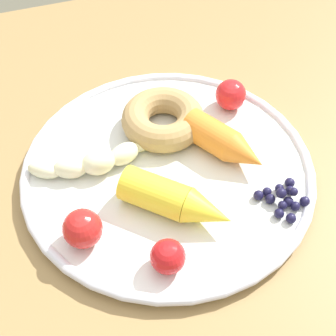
{
  "coord_description": "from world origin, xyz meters",
  "views": [
    {
      "loc": [
        -0.09,
        -0.39,
        1.2
      ],
      "look_at": [
        0.03,
        -0.04,
        0.75
      ],
      "focal_mm": 52.17,
      "sensor_mm": 36.0,
      "label": 1
    }
  ],
  "objects_px": {
    "blueberry_pile": "(284,199)",
    "tomato_near": "(168,257)",
    "carrot_orange": "(225,143)",
    "tomato_far": "(83,229)",
    "carrot_yellow": "(177,201)",
    "donut": "(163,119)",
    "dining_table": "(139,203)",
    "tomato_mid": "(231,95)",
    "plate": "(168,170)",
    "banana": "(97,159)"
  },
  "relations": [
    {
      "from": "banana",
      "to": "donut",
      "type": "relative_size",
      "value": 1.6
    },
    {
      "from": "blueberry_pile",
      "to": "tomato_mid",
      "type": "xyz_separation_m",
      "value": [
        0.01,
        0.17,
        0.01
      ]
    },
    {
      "from": "carrot_orange",
      "to": "donut",
      "type": "distance_m",
      "value": 0.09
    },
    {
      "from": "carrot_yellow",
      "to": "tomato_mid",
      "type": "bearing_deg",
      "value": 48.35
    },
    {
      "from": "donut",
      "to": "carrot_orange",
      "type": "bearing_deg",
      "value": -49.27
    },
    {
      "from": "tomato_far",
      "to": "dining_table",
      "type": "bearing_deg",
      "value": 50.07
    },
    {
      "from": "dining_table",
      "to": "tomato_near",
      "type": "height_order",
      "value": "tomato_near"
    },
    {
      "from": "dining_table",
      "to": "tomato_mid",
      "type": "bearing_deg",
      "value": 15.68
    },
    {
      "from": "dining_table",
      "to": "carrot_yellow",
      "type": "height_order",
      "value": "carrot_yellow"
    },
    {
      "from": "blueberry_pile",
      "to": "donut",
      "type": "bearing_deg",
      "value": 120.44
    },
    {
      "from": "plate",
      "to": "donut",
      "type": "relative_size",
      "value": 3.33
    },
    {
      "from": "plate",
      "to": "carrot_orange",
      "type": "relative_size",
      "value": 3.11
    },
    {
      "from": "blueberry_pile",
      "to": "tomato_near",
      "type": "xyz_separation_m",
      "value": [
        -0.15,
        -0.03,
        0.01
      ]
    },
    {
      "from": "carrot_orange",
      "to": "blueberry_pile",
      "type": "relative_size",
      "value": 1.98
    },
    {
      "from": "carrot_orange",
      "to": "donut",
      "type": "xyz_separation_m",
      "value": [
        -0.06,
        0.07,
        -0.0
      ]
    },
    {
      "from": "donut",
      "to": "tomato_near",
      "type": "distance_m",
      "value": 0.2
    },
    {
      "from": "dining_table",
      "to": "blueberry_pile",
      "type": "height_order",
      "value": "blueberry_pile"
    },
    {
      "from": "carrot_yellow",
      "to": "donut",
      "type": "height_order",
      "value": "carrot_yellow"
    },
    {
      "from": "banana",
      "to": "carrot_orange",
      "type": "xyz_separation_m",
      "value": [
        0.15,
        -0.03,
        0.01
      ]
    },
    {
      "from": "carrot_orange",
      "to": "carrot_yellow",
      "type": "bearing_deg",
      "value": -142.94
    },
    {
      "from": "blueberry_pile",
      "to": "tomato_far",
      "type": "distance_m",
      "value": 0.22
    },
    {
      "from": "donut",
      "to": "tomato_near",
      "type": "height_order",
      "value": "tomato_near"
    },
    {
      "from": "donut",
      "to": "blueberry_pile",
      "type": "height_order",
      "value": "donut"
    },
    {
      "from": "dining_table",
      "to": "tomato_near",
      "type": "bearing_deg",
      "value": -94.28
    },
    {
      "from": "tomato_near",
      "to": "tomato_far",
      "type": "xyz_separation_m",
      "value": [
        -0.07,
        0.06,
        0.0
      ]
    },
    {
      "from": "carrot_orange",
      "to": "carrot_yellow",
      "type": "xyz_separation_m",
      "value": [
        -0.08,
        -0.06,
        0.0
      ]
    },
    {
      "from": "blueberry_pile",
      "to": "banana",
      "type": "bearing_deg",
      "value": 147.14
    },
    {
      "from": "plate",
      "to": "blueberry_pile",
      "type": "relative_size",
      "value": 6.16
    },
    {
      "from": "banana",
      "to": "carrot_orange",
      "type": "distance_m",
      "value": 0.15
    },
    {
      "from": "banana",
      "to": "blueberry_pile",
      "type": "distance_m",
      "value": 0.22
    },
    {
      "from": "carrot_yellow",
      "to": "tomato_far",
      "type": "height_order",
      "value": "tomato_far"
    },
    {
      "from": "plate",
      "to": "carrot_orange",
      "type": "distance_m",
      "value": 0.08
    },
    {
      "from": "tomato_near",
      "to": "tomato_mid",
      "type": "distance_m",
      "value": 0.25
    },
    {
      "from": "tomato_mid",
      "to": "carrot_yellow",
      "type": "bearing_deg",
      "value": -131.65
    },
    {
      "from": "tomato_near",
      "to": "carrot_orange",
      "type": "bearing_deg",
      "value": 47.19
    },
    {
      "from": "tomato_near",
      "to": "tomato_mid",
      "type": "height_order",
      "value": "tomato_mid"
    },
    {
      "from": "banana",
      "to": "tomato_mid",
      "type": "relative_size",
      "value": 4.16
    },
    {
      "from": "dining_table",
      "to": "banana",
      "type": "bearing_deg",
      "value": -172.37
    },
    {
      "from": "tomato_far",
      "to": "tomato_near",
      "type": "bearing_deg",
      "value": -38.38
    },
    {
      "from": "dining_table",
      "to": "tomato_mid",
      "type": "height_order",
      "value": "tomato_mid"
    },
    {
      "from": "carrot_orange",
      "to": "tomato_near",
      "type": "xyz_separation_m",
      "value": [
        -0.11,
        -0.12,
        -0.0
      ]
    },
    {
      "from": "carrot_orange",
      "to": "tomato_far",
      "type": "relative_size",
      "value": 2.68
    },
    {
      "from": "tomato_far",
      "to": "carrot_yellow",
      "type": "bearing_deg",
      "value": 1.31
    },
    {
      "from": "tomato_near",
      "to": "tomato_far",
      "type": "distance_m",
      "value": 0.09
    },
    {
      "from": "plate",
      "to": "blueberry_pile",
      "type": "height_order",
      "value": "blueberry_pile"
    },
    {
      "from": "plate",
      "to": "tomato_near",
      "type": "relative_size",
      "value": 9.63
    },
    {
      "from": "dining_table",
      "to": "blueberry_pile",
      "type": "distance_m",
      "value": 0.22
    },
    {
      "from": "plate",
      "to": "banana",
      "type": "distance_m",
      "value": 0.08
    },
    {
      "from": "blueberry_pile",
      "to": "tomato_near",
      "type": "height_order",
      "value": "tomato_near"
    },
    {
      "from": "dining_table",
      "to": "carrot_orange",
      "type": "relative_size",
      "value": 10.3
    }
  ]
}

